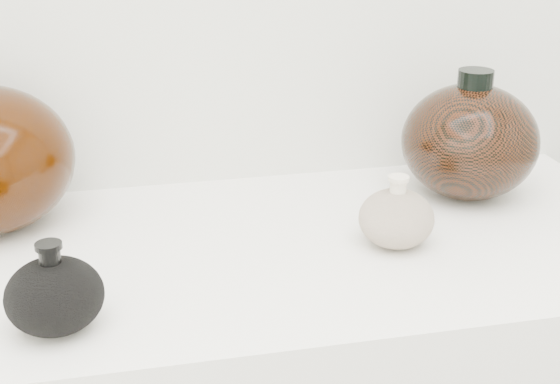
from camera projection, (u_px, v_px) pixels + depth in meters
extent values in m
cube|color=white|center=(233.00, 258.00, 1.04)|extent=(1.20, 0.50, 0.03)
ellipsoid|color=black|center=(55.00, 296.00, 0.83)|extent=(0.12, 0.12, 0.08)
cylinder|color=black|center=(50.00, 256.00, 0.81)|extent=(0.03, 0.03, 0.02)
cylinder|color=black|center=(48.00, 246.00, 0.81)|extent=(0.03, 0.03, 0.01)
ellipsoid|color=beige|center=(396.00, 218.00, 1.02)|extent=(0.11, 0.11, 0.08)
cylinder|color=beige|center=(398.00, 187.00, 1.01)|extent=(0.02, 0.02, 0.02)
cylinder|color=beige|center=(399.00, 178.00, 1.00)|extent=(0.03, 0.03, 0.01)
ellipsoid|color=black|center=(470.00, 142.00, 1.17)|extent=(0.24, 0.24, 0.17)
cylinder|color=black|center=(475.00, 81.00, 1.13)|extent=(0.06, 0.06, 0.03)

